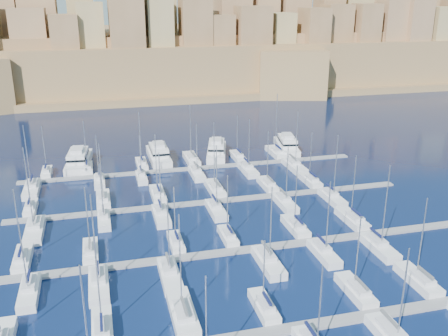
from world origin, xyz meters
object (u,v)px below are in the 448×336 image
object	(u,v)px
sailboat_4	(356,290)
motor_yacht_d	(287,145)
sailboat_2	(183,313)
motor_yacht_a	(78,160)
motor_yacht_b	(159,154)
motor_yacht_c	(217,150)

from	to	relation	value
sailboat_4	motor_yacht_d	bearing A→B (deg)	76.73
sailboat_2	motor_yacht_d	xyz separation A→B (m)	(41.85, 68.98, 0.96)
sailboat_4	motor_yacht_a	world-z (taller)	sailboat_4
motor_yacht_a	sailboat_2	bearing A→B (deg)	-78.12
sailboat_4	motor_yacht_d	world-z (taller)	sailboat_4
sailboat_4	motor_yacht_d	distance (m)	71.80
sailboat_2	motor_yacht_b	world-z (taller)	sailboat_2
motor_yacht_c	motor_yacht_b	bearing A→B (deg)	179.36
sailboat_2	sailboat_4	world-z (taller)	sailboat_2
motor_yacht_b	sailboat_4	bearing A→B (deg)	-74.41
motor_yacht_b	motor_yacht_c	size ratio (longest dim) A/B	0.98
sailboat_4	motor_yacht_d	xyz separation A→B (m)	(16.47, 69.88, 1.00)
sailboat_2	motor_yacht_c	distance (m)	72.34
sailboat_2	motor_yacht_d	bearing A→B (deg)	58.75
motor_yacht_c	motor_yacht_d	xyz separation A→B (m)	(20.33, -0.08, 0.00)
sailboat_4	motor_yacht_c	xyz separation A→B (m)	(-3.86, 69.95, 1.00)
sailboat_2	motor_yacht_a	distance (m)	71.23
sailboat_4	motor_yacht_b	size ratio (longest dim) A/B	0.77
sailboat_2	motor_yacht_c	world-z (taller)	sailboat_2
motor_yacht_c	motor_yacht_d	size ratio (longest dim) A/B	1.02
sailboat_4	motor_yacht_a	xyz separation A→B (m)	(-40.04, 70.59, 1.00)
motor_yacht_a	motor_yacht_b	bearing A→B (deg)	-1.29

